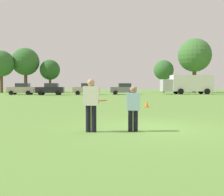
# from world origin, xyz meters

# --- Properties ---
(ground_plane) EXTENTS (184.25, 184.25, 0.00)m
(ground_plane) POSITION_xyz_m (0.00, 0.00, 0.00)
(ground_plane) COLOR #608C3D
(player_thrower) EXTENTS (0.50, 0.33, 1.70)m
(player_thrower) POSITION_xyz_m (-2.04, -0.77, 0.96)
(player_thrower) COLOR black
(player_thrower) RESTS_ON ground
(player_defender) EXTENTS (0.45, 0.28, 1.46)m
(player_defender) POSITION_xyz_m (-0.69, -0.72, 0.82)
(player_defender) COLOR black
(player_defender) RESTS_ON ground
(frisbee) EXTENTS (0.27, 0.27, 0.06)m
(frisbee) POSITION_xyz_m (-1.66, -0.74, 1.01)
(frisbee) COLOR #E54C33
(traffic_cone) EXTENTS (0.32, 0.32, 0.48)m
(traffic_cone) POSITION_xyz_m (1.43, 9.04, 0.23)
(traffic_cone) COLOR #D8590C
(traffic_cone) RESTS_ON ground
(parked_car_near_left) EXTENTS (4.22, 2.25, 1.82)m
(parked_car_near_left) POSITION_xyz_m (-14.26, 34.39, 0.92)
(parked_car_near_left) COLOR #B7AD99
(parked_car_near_left) RESTS_ON ground
(parked_car_mid_left) EXTENTS (4.22, 2.25, 1.82)m
(parked_car_mid_left) POSITION_xyz_m (-9.45, 32.99, 0.92)
(parked_car_mid_left) COLOR black
(parked_car_mid_left) RESTS_ON ground
(parked_car_center) EXTENTS (4.22, 2.25, 1.82)m
(parked_car_center) POSITION_xyz_m (-3.92, 33.76, 0.92)
(parked_car_center) COLOR #B7AD99
(parked_car_center) RESTS_ON ground
(parked_car_mid_right) EXTENTS (4.22, 2.25, 1.82)m
(parked_car_mid_right) POSITION_xyz_m (2.00, 34.71, 0.92)
(parked_car_mid_right) COLOR slate
(parked_car_mid_right) RESTS_ON ground
(box_truck) EXTENTS (8.52, 3.07, 3.18)m
(box_truck) POSITION_xyz_m (12.98, 35.98, 1.75)
(box_truck) COLOR white
(box_truck) RESTS_ON ground
(tree_west_oak) EXTENTS (5.20, 5.20, 8.46)m
(tree_west_oak) POSITION_xyz_m (-21.56, 46.07, 5.82)
(tree_west_oak) COLOR brown
(tree_west_oak) RESTS_ON ground
(tree_west_maple) EXTENTS (5.74, 5.74, 9.33)m
(tree_west_maple) POSITION_xyz_m (-17.45, 48.67, 6.42)
(tree_west_maple) COLOR brown
(tree_west_maple) RESTS_ON ground
(tree_center_elm) EXTENTS (4.25, 4.25, 6.91)m
(tree_center_elm) POSITION_xyz_m (-12.43, 49.01, 4.75)
(tree_center_elm) COLOR brown
(tree_center_elm) RESTS_ON ground
(tree_east_birch) EXTENTS (4.17, 4.17, 6.78)m
(tree_east_birch) POSITION_xyz_m (11.51, 47.32, 4.66)
(tree_east_birch) COLOR brown
(tree_east_birch) RESTS_ON ground
(tree_east_oak) EXTENTS (6.88, 6.88, 11.18)m
(tree_east_oak) POSITION_xyz_m (17.84, 46.64, 7.69)
(tree_east_oak) COLOR brown
(tree_east_oak) RESTS_ON ground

